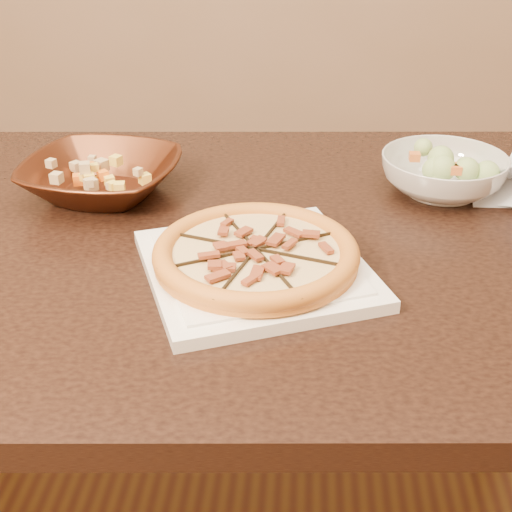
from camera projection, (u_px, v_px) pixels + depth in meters
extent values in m
cube|color=black|center=(204.00, 243.00, 1.11)|extent=(1.49, 1.02, 0.04)
cube|color=white|center=(256.00, 269.00, 0.98)|extent=(0.38, 0.38, 0.02)
cube|color=white|center=(256.00, 262.00, 0.98)|extent=(0.32, 0.32, 0.00)
cylinder|color=orange|center=(256.00, 257.00, 0.97)|extent=(0.28, 0.28, 0.01)
torus|color=orange|center=(256.00, 252.00, 0.97)|extent=(0.28, 0.28, 0.03)
cylinder|color=#F2E493|center=(256.00, 253.00, 0.97)|extent=(0.23, 0.23, 0.01)
cube|color=black|center=(256.00, 250.00, 0.97)|extent=(0.09, 0.27, 0.01)
cube|color=black|center=(256.00, 250.00, 0.97)|extent=(0.13, 0.25, 0.01)
cube|color=black|center=(256.00, 250.00, 0.97)|extent=(0.27, 0.09, 0.01)
cube|color=black|center=(256.00, 250.00, 0.97)|extent=(0.25, 0.13, 0.01)
cube|color=#9C432A|center=(270.00, 250.00, 0.96)|extent=(0.03, 0.02, 0.00)
cube|color=#9C432A|center=(290.00, 250.00, 0.96)|extent=(0.03, 0.02, 0.00)
cube|color=#9C432A|center=(309.00, 246.00, 0.97)|extent=(0.03, 0.02, 0.00)
cube|color=#9C432A|center=(276.00, 245.00, 0.97)|extent=(0.03, 0.02, 0.00)
cube|color=#9C432A|center=(290.00, 238.00, 0.99)|extent=(0.03, 0.03, 0.00)
cube|color=#9C432A|center=(297.00, 229.00, 1.01)|extent=(0.03, 0.03, 0.00)
cube|color=#9C432A|center=(270.00, 238.00, 0.99)|extent=(0.02, 0.03, 0.00)
cube|color=#9C432A|center=(272.00, 228.00, 1.02)|extent=(0.02, 0.03, 0.00)
cube|color=#9C432A|center=(265.00, 219.00, 1.04)|extent=(0.02, 0.03, 0.00)
cube|color=#9C432A|center=(254.00, 233.00, 1.00)|extent=(0.02, 0.03, 0.00)
cube|color=#9C432A|center=(242.00, 225.00, 1.02)|extent=(0.02, 0.03, 0.00)
cube|color=#9C432A|center=(247.00, 240.00, 0.99)|extent=(0.03, 0.03, 0.00)
cube|color=#9C432A|center=(231.00, 235.00, 1.00)|extent=(0.03, 0.03, 0.00)
cube|color=#9C432A|center=(211.00, 233.00, 1.00)|extent=(0.03, 0.02, 0.00)
cube|color=#9C432A|center=(234.00, 243.00, 0.98)|extent=(0.03, 0.02, 0.00)
cube|color=#9C432A|center=(213.00, 245.00, 0.97)|extent=(0.03, 0.02, 0.00)
cube|color=#9C432A|center=(193.00, 250.00, 0.96)|extent=(0.03, 0.02, 0.00)
cube|color=#9C432A|center=(227.00, 252.00, 0.96)|extent=(0.03, 0.02, 0.00)
cube|color=#9C432A|center=(212.00, 260.00, 0.94)|extent=(0.03, 0.03, 0.00)
cube|color=#9C432A|center=(244.00, 253.00, 0.95)|extent=(0.03, 0.03, 0.00)
cube|color=#9C432A|center=(235.00, 262.00, 0.93)|extent=(0.02, 0.03, 0.00)
cube|color=#9C432A|center=(234.00, 274.00, 0.91)|extent=(0.02, 0.03, 0.00)
cube|color=#9C432A|center=(253.00, 258.00, 0.94)|extent=(0.02, 0.03, 0.00)
cube|color=#9C432A|center=(259.00, 268.00, 0.92)|extent=(0.02, 0.03, 0.00)
cube|color=#9C432A|center=(275.00, 278.00, 0.90)|extent=(0.02, 0.03, 0.00)
cube|color=#9C432A|center=(270.00, 260.00, 0.94)|extent=(0.03, 0.03, 0.00)
cube|color=#9C432A|center=(289.00, 265.00, 0.93)|extent=(0.03, 0.03, 0.00)
cube|color=#9C432A|center=(313.00, 266.00, 0.92)|extent=(0.03, 0.02, 0.00)
imported|color=#5B2D19|center=(102.00, 177.00, 1.21)|extent=(0.29, 0.29, 0.06)
cube|color=tan|center=(99.00, 152.00, 1.19)|extent=(0.03, 0.03, 0.03)
cube|color=orange|center=(110.00, 151.00, 1.19)|extent=(0.03, 0.03, 0.03)
cube|color=yellow|center=(120.00, 149.00, 1.20)|extent=(0.03, 0.03, 0.03)
cube|color=tan|center=(127.00, 145.00, 1.21)|extent=(0.03, 0.03, 0.03)
cube|color=orange|center=(103.00, 150.00, 1.19)|extent=(0.03, 0.03, 0.03)
cube|color=yellow|center=(108.00, 146.00, 1.21)|extent=(0.03, 0.03, 0.03)
cube|color=tan|center=(108.00, 143.00, 1.22)|extent=(0.03, 0.03, 0.03)
cube|color=orange|center=(99.00, 151.00, 1.19)|extent=(0.03, 0.03, 0.03)
cube|color=yellow|center=(97.00, 148.00, 1.20)|extent=(0.03, 0.03, 0.03)
cube|color=tan|center=(90.00, 145.00, 1.21)|extent=(0.03, 0.03, 0.03)
cube|color=orange|center=(79.00, 144.00, 1.22)|extent=(0.03, 0.03, 0.03)
cube|color=yellow|center=(94.00, 151.00, 1.19)|extent=(0.03, 0.03, 0.03)
cube|color=tan|center=(83.00, 151.00, 1.19)|extent=(0.03, 0.03, 0.03)
cube|color=orange|center=(71.00, 152.00, 1.18)|extent=(0.03, 0.03, 0.03)
cube|color=yellow|center=(97.00, 152.00, 1.19)|extent=(0.03, 0.03, 0.03)
cube|color=tan|center=(87.00, 154.00, 1.18)|extent=(0.03, 0.03, 0.03)
cube|color=orange|center=(80.00, 158.00, 1.16)|extent=(0.03, 0.03, 0.03)
cube|color=yellow|center=(76.00, 163.00, 1.14)|extent=(0.03, 0.03, 0.03)
cube|color=tan|center=(96.00, 155.00, 1.18)|extent=(0.03, 0.03, 0.03)
cube|color=orange|center=(95.00, 159.00, 1.16)|extent=(0.03, 0.03, 0.03)
cube|color=yellow|center=(101.00, 162.00, 1.15)|extent=(0.03, 0.03, 0.03)
cube|color=tan|center=(100.00, 153.00, 1.18)|extent=(0.03, 0.03, 0.03)
cube|color=orange|center=(107.00, 155.00, 1.17)|extent=(0.03, 0.03, 0.03)
cube|color=yellow|center=(117.00, 157.00, 1.17)|extent=(0.03, 0.03, 0.03)
cube|color=tan|center=(130.00, 156.00, 1.17)|extent=(0.03, 0.03, 0.03)
imported|color=silver|center=(443.00, 174.00, 1.22)|extent=(0.25, 0.25, 0.07)
sphere|color=#A1CB6D|center=(447.00, 146.00, 1.19)|extent=(0.04, 0.04, 0.04)
sphere|color=#A1CB6D|center=(455.00, 143.00, 1.20)|extent=(0.04, 0.04, 0.04)
sphere|color=#A1CB6D|center=(447.00, 138.00, 1.22)|extent=(0.04, 0.04, 0.04)
sphere|color=#A1CB6D|center=(443.00, 144.00, 1.20)|extent=(0.04, 0.04, 0.04)
sphere|color=#A1CB6D|center=(428.00, 143.00, 1.20)|extent=(0.04, 0.04, 0.04)
sphere|color=#A1CB6D|center=(446.00, 146.00, 1.19)|extent=(0.04, 0.04, 0.04)
sphere|color=#A1CB6D|center=(442.00, 150.00, 1.17)|extent=(0.04, 0.04, 0.04)
sphere|color=#A1CB6D|center=(456.00, 155.00, 1.15)|extent=(0.04, 0.04, 0.04)
sphere|color=#A1CB6D|center=(454.00, 148.00, 1.18)|extent=(0.04, 0.04, 0.04)
cube|color=orange|center=(459.00, 147.00, 1.21)|extent=(0.02, 0.02, 0.01)
cube|color=orange|center=(431.00, 145.00, 1.22)|extent=(0.02, 0.02, 0.01)
cube|color=orange|center=(433.00, 155.00, 1.18)|extent=(0.02, 0.02, 0.01)
cube|color=orange|center=(462.00, 157.00, 1.17)|extent=(0.02, 0.02, 0.01)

